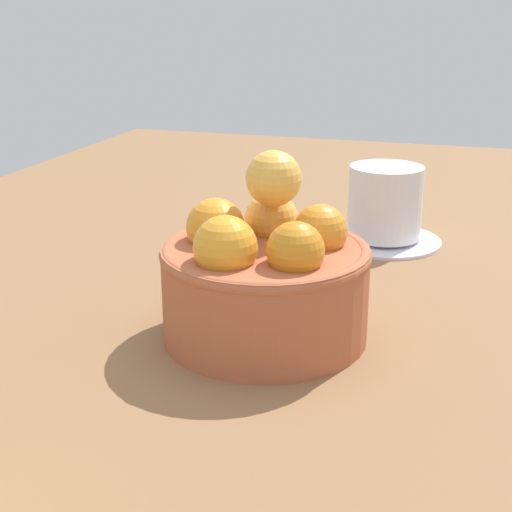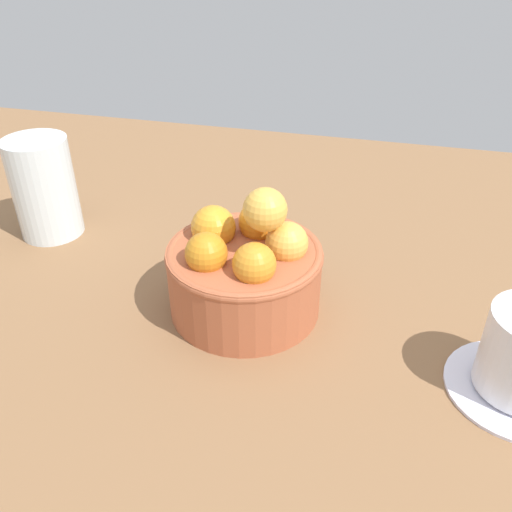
# 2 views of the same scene
# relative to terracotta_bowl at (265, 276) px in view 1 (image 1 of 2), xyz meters

# --- Properties ---
(ground_plane) EXTENTS (1.58, 0.97, 0.05)m
(ground_plane) POSITION_rel_terracotta_bowl_xyz_m (0.00, 0.00, -0.07)
(ground_plane) COLOR brown
(terracotta_bowl) EXTENTS (0.15, 0.15, 0.13)m
(terracotta_bowl) POSITION_rel_terracotta_bowl_xyz_m (0.00, 0.00, 0.00)
(terracotta_bowl) COLOR #AD5938
(terracotta_bowl) RESTS_ON ground_plane
(coffee_cup) EXTENTS (0.11, 0.11, 0.08)m
(coffee_cup) POSITION_rel_terracotta_bowl_xyz_m (-0.24, 0.05, -0.01)
(coffee_cup) COLOR white
(coffee_cup) RESTS_ON ground_plane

